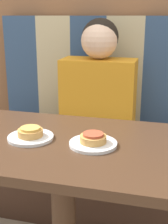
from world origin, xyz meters
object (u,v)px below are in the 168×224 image
Objects in this scene: plate_right at (93,144)px; pizza_left at (30,132)px; pizza_right at (93,138)px; plate_left at (31,137)px; person at (99,84)px.

plate_right is 0.25m from pizza_left.
pizza_right is (0.00, -0.00, 0.02)m from plate_right.
pizza_left is 0.25m from pizza_right.
plate_right is (0.25, 0.00, 0.00)m from plate_left.
pizza_left is (0.00, -0.00, 0.02)m from plate_left.
plate_left is 0.25m from pizza_right.
person is at bearing 79.66° from pizza_left.
pizza_left is at bearing 180.00° from pizza_right.
plate_right is 0.02m from pizza_right.
plate_left is at bearing 180.00° from pizza_right.
plate_left is 1.00× the size of plate_right.
person reaches higher than plate_right.
plate_left is 1.81× the size of pizza_right.
pizza_left is at bearing -90.00° from plate_left.
person is at bearing 100.34° from pizza_right.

